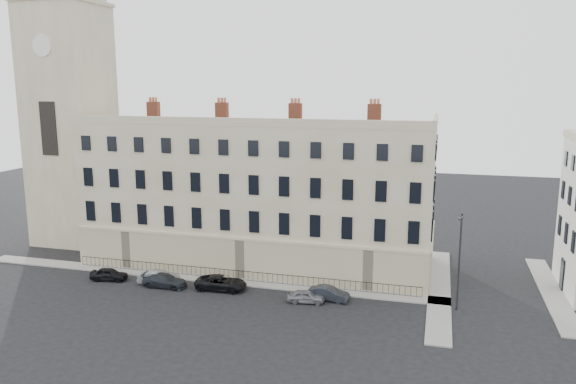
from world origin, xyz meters
The scene contains 14 objects.
ground centered at (0.00, 0.00, 0.00)m, with size 160.00×160.00×0.00m, color black.
terrace centered at (-5.97, 11.97, 7.50)m, with size 36.22×12.22×17.00m.
church_tower centered at (-30.00, 14.00, 18.66)m, with size 8.00×8.13×44.00m.
pavement_terrace centered at (-10.00, 5.00, 0.06)m, with size 48.00×2.00×0.12m, color gray.
pavement_east_return centered at (13.00, 8.00, 0.06)m, with size 2.00×24.00×0.12m, color gray.
pavement_adjacent centered at (23.00, 10.00, 0.06)m, with size 2.00×20.00×0.12m, color gray.
railings centered at (-6.00, 5.40, 0.55)m, with size 35.00×0.04×0.96m.
car_a centered at (-18.28, 2.19, 0.62)m, with size 1.46×3.63×1.24m, color black.
car_b centered at (-13.03, 2.51, 0.65)m, with size 1.37×3.93×1.29m, color gray.
car_c centered at (-12.14, 1.98, 0.63)m, with size 1.76×4.32×1.25m, color #21252C.
car_d centered at (-6.72, 2.72, 0.67)m, with size 2.22×4.81×1.34m, color black.
car_e centered at (1.66, 1.74, 0.56)m, with size 1.33×3.31×1.13m, color gray.
car_f centered at (3.48, 2.84, 0.61)m, with size 1.30×3.72×1.23m, color #23262E.
streetlamp centered at (14.41, 3.46, 4.69)m, with size 0.44×1.82×8.46m.
Camera 1 is at (12.43, -43.67, 18.97)m, focal length 35.00 mm.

